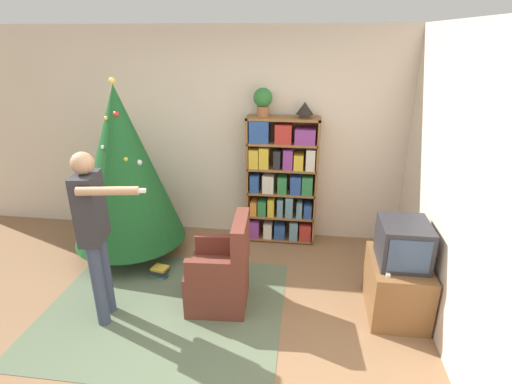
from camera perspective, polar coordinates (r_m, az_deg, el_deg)
The scene contains 14 objects.
ground_plane at distance 3.70m, azimuth -8.49°, elevation -20.82°, with size 14.00×14.00×0.00m, color #846042.
wall_back at distance 5.05m, azimuth -2.47°, elevation 8.03°, with size 8.00×0.10×2.60m.
wall_right at distance 3.11m, azimuth 30.12°, elevation -3.83°, with size 0.10×8.00×2.60m.
area_rug at distance 4.13m, azimuth -12.92°, elevation -15.95°, with size 2.27×1.88×0.01m.
bookshelf at distance 4.92m, azimuth 3.68°, elevation 1.68°, with size 0.87×0.28×1.59m.
tv_stand at distance 4.08m, azimuth 19.44°, elevation -12.60°, with size 0.52×0.73×0.54m.
television at distance 3.85m, azimuth 20.31°, elevation -6.82°, with size 0.43×0.50×0.39m.
game_remote at distance 3.72m, azimuth 18.23°, elevation -10.82°, with size 0.04×0.12×0.02m.
christmas_tree at distance 4.70m, azimuth -18.45°, elevation 3.49°, with size 1.27×1.27×2.07m.
armchair at distance 3.94m, azimuth -4.90°, elevation -11.72°, with size 0.60×0.60×0.92m.
standing_person at distance 3.71m, azimuth -22.14°, elevation -4.50°, with size 0.68×0.46×1.61m.
potted_plant at distance 4.71m, azimuth 0.98°, elevation 13.00°, with size 0.22×0.22×0.33m.
table_lamp at distance 4.69m, azimuth 6.99°, elevation 11.72°, with size 0.20×0.20×0.18m.
book_pile_near_tree at distance 4.58m, azimuth -13.52°, elevation -11.01°, with size 0.21×0.17×0.11m.
Camera 1 is at (0.86, -2.61, 2.48)m, focal length 28.00 mm.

